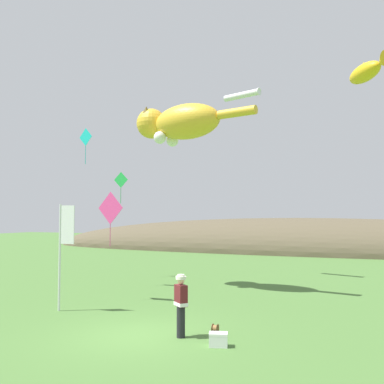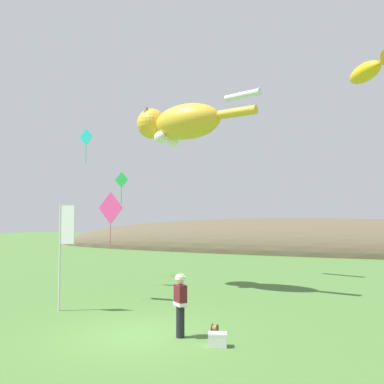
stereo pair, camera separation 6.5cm
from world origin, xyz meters
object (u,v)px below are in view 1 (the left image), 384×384
Objects in this scene: festival_attendant at (181,303)px; kite_diamond_pink at (110,208)px; kite_diamond_teal at (86,138)px; picnic_cooler at (218,340)px; festival_banner_pole at (64,241)px; kite_giant_cat at (179,123)px; kite_tube_streamer at (242,95)px; kite_fish_windsock at (369,70)px; kite_spool at (215,329)px; kite_diamond_green at (121,180)px.

festival_attendant is 0.79× the size of kite_diamond_pink.
festival_attendant is 11.73m from kite_diamond_teal.
picnic_cooler is (1.26, -0.39, -0.77)m from festival_attendant.
kite_giant_cat reaches higher than festival_banner_pole.
kite_diamond_teal is 5.20m from kite_diamond_pink.
kite_diamond_pink is (-3.27, -8.49, -6.62)m from kite_tube_streamer.
kite_tube_streamer is at bearing 133.85° from kite_fish_windsock.
kite_diamond_teal is at bearing 142.07° from kite_diamond_pink.
kite_tube_streamer is (-6.66, 6.93, 1.64)m from kite_fish_windsock.
festival_attendant is 0.73× the size of kite_fish_windsock.
kite_spool is 0.15× the size of kite_diamond_green.
kite_diamond_pink reaches higher than festival_banner_pole.
festival_banner_pole is (-6.08, 0.67, 2.40)m from kite_spool.
kite_tube_streamer is 9.31m from kite_diamond_teal.
kite_diamond_teal is at bearing 118.37° from festival_banner_pole.
kite_tube_streamer reaches higher than kite_diamond_teal.
festival_banner_pole is 8.21m from kite_giant_cat.
kite_giant_cat is 2.74× the size of kite_tube_streamer.
kite_diamond_pink reaches higher than kite_spool.
kite_diamond_green reaches higher than kite_diamond_pink.
kite_fish_windsock is (10.44, 3.83, 6.19)m from festival_banner_pole.
festival_attendant is 1.00× the size of kite_diamond_teal.
kite_diamond_green is at bearing 161.83° from kite_fish_windsock.
kite_giant_cat is at bearing 71.45° from festival_banner_pole.
festival_banner_pole is at bearing -108.55° from kite_giant_cat.
kite_diamond_teal is at bearing 144.67° from picnic_cooler.
festival_banner_pole is 2.15× the size of kite_diamond_green.
kite_diamond_teal is (-7.80, 6.03, 6.35)m from festival_attendant.
kite_diamond_green is (-8.71, 8.79, 5.32)m from kite_spool.
kite_diamond_teal is (-6.27, -6.16, -3.07)m from kite_tube_streamer.
kite_diamond_teal reaches higher than picnic_cooler.
kite_diamond_green is at bearing 134.73° from kite_spool.
kite_diamond_pink is (-1.46, -3.62, -4.16)m from kite_giant_cat.
kite_fish_windsock is at bearing 45.87° from kite_spool.
kite_spool is 12.35m from kite_diamond_teal.
kite_giant_cat is 3.57× the size of kite_diamond_green.
kite_diamond_teal reaches higher than kite_diamond_green.
kite_giant_cat is at bearing 114.54° from festival_attendant.
kite_spool is 0.04× the size of kite_giant_cat.
festival_banner_pole is 2.18× the size of kite_diamond_teal.
kite_fish_windsock is at bearing 20.12° from festival_banner_pole.
kite_spool is at bearing -78.63° from kite_tube_streamer.
kite_spool is at bearing 44.62° from festival_attendant.
kite_spool is 10.64m from kite_fish_windsock.
picnic_cooler is 16.43m from kite_tube_streamer.
kite_giant_cat is at bearing 16.05° from kite_diamond_teal.
kite_tube_streamer is at bearing 97.16° from festival_attendant.
festival_attendant is 0.76× the size of kite_tube_streamer.
festival_banner_pole is (-5.31, 1.43, 1.59)m from festival_attendant.
kite_tube_streamer is at bearing 70.63° from festival_banner_pole.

